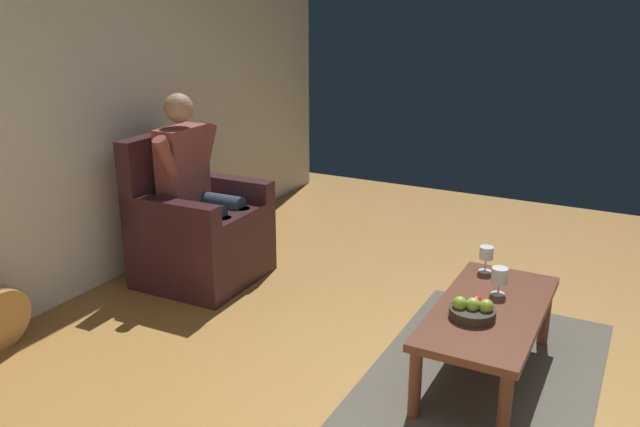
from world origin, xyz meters
TOP-DOWN VIEW (x-y plane):
  - ground_plane at (0.00, 0.00)m, footprint 7.06×7.06m
  - wall_back at (0.00, -2.94)m, footprint 6.29×0.06m
  - rug at (-0.21, -0.27)m, footprint 1.81×1.12m
  - armchair at (-0.55, -2.38)m, footprint 0.79×0.74m
  - person_seated at (-0.55, -2.36)m, footprint 0.64×0.55m
  - coffee_table at (-0.21, -0.27)m, footprint 1.11×0.51m
  - wine_glass_near at (-0.39, -0.27)m, footprint 0.08×0.08m
  - wine_glass_far at (-0.66, -0.41)m, footprint 0.08×0.08m
  - fruit_bowl at (-0.06, -0.32)m, footprint 0.22×0.22m

SIDE VIEW (x-z plane):
  - ground_plane at x=0.00m, z-range 0.00..0.00m
  - rug at x=-0.21m, z-range 0.00..0.01m
  - coffee_table at x=-0.21m, z-range 0.14..0.54m
  - armchair at x=-0.55m, z-range -0.16..0.86m
  - fruit_bowl at x=-0.06m, z-range 0.38..0.49m
  - wine_glass_near at x=-0.39m, z-range 0.42..0.57m
  - wine_glass_far at x=-0.66m, z-range 0.42..0.57m
  - person_seated at x=-0.55m, z-range 0.05..1.34m
  - wall_back at x=0.00m, z-range 0.00..2.66m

